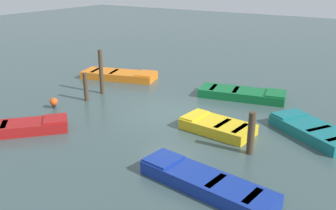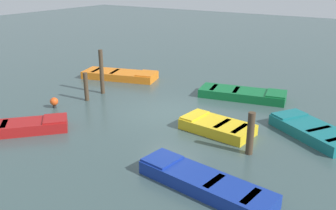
% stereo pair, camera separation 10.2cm
% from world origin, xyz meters
% --- Properties ---
extents(ground_plane, '(80.00, 80.00, 0.00)m').
position_xyz_m(ground_plane, '(0.00, 0.00, 0.00)').
color(ground_plane, '#384C4C').
extents(rowboat_yellow, '(2.81, 1.64, 0.46)m').
position_xyz_m(rowboat_yellow, '(2.65, -0.68, 0.22)').
color(rowboat_yellow, gold).
rests_on(rowboat_yellow, ground_plane).
extents(rowboat_red, '(3.49, 3.63, 0.46)m').
position_xyz_m(rowboat_red, '(-3.73, -4.92, 0.22)').
color(rowboat_red, maroon).
rests_on(rowboat_red, ground_plane).
extents(rowboat_blue, '(4.14, 1.62, 0.46)m').
position_xyz_m(rowboat_blue, '(4.08, -4.46, 0.22)').
color(rowboat_blue, navy).
rests_on(rowboat_blue, ground_plane).
extents(rowboat_orange, '(4.41, 2.55, 0.46)m').
position_xyz_m(rowboat_orange, '(-5.21, 3.06, 0.22)').
color(rowboat_orange, orange).
rests_on(rowboat_orange, ground_plane).
extents(rowboat_green, '(4.22, 2.17, 0.46)m').
position_xyz_m(rowboat_green, '(1.97, 3.57, 0.22)').
color(rowboat_green, '#0F602D').
rests_on(rowboat_green, ground_plane).
extents(rowboat_teal, '(3.50, 2.95, 0.46)m').
position_xyz_m(rowboat_teal, '(5.78, 0.89, 0.22)').
color(rowboat_teal, '#14666B').
rests_on(rowboat_teal, ground_plane).
extents(mooring_piling_far_right, '(0.20, 0.20, 1.34)m').
position_xyz_m(mooring_piling_far_right, '(-4.10, -0.72, 0.67)').
color(mooring_piling_far_right, '#423323').
rests_on(mooring_piling_far_right, ground_plane).
extents(mooring_piling_mid_right, '(0.24, 0.24, 1.47)m').
position_xyz_m(mooring_piling_mid_right, '(4.35, -1.73, 0.74)').
color(mooring_piling_mid_right, '#423323').
rests_on(mooring_piling_mid_right, ground_plane).
extents(mooring_piling_near_left, '(0.20, 0.20, 2.20)m').
position_xyz_m(mooring_piling_near_left, '(-4.22, 0.50, 1.10)').
color(mooring_piling_near_left, '#423323').
rests_on(mooring_piling_near_left, ground_plane).
extents(marker_buoy, '(0.36, 0.36, 0.48)m').
position_xyz_m(marker_buoy, '(-4.59, -2.25, 0.29)').
color(marker_buoy, '#262626').
rests_on(marker_buoy, ground_plane).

